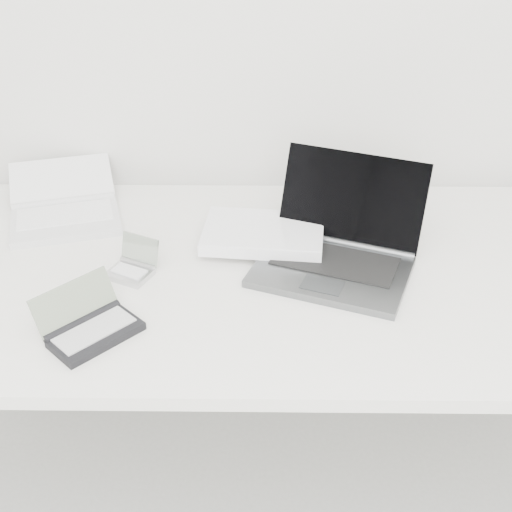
{
  "coord_description": "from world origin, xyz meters",
  "views": [
    {
      "loc": [
        -0.02,
        0.26,
        1.59
      ],
      "look_at": [
        -0.03,
        1.51,
        0.79
      ],
      "focal_mm": 50.0,
      "sensor_mm": 36.0,
      "label": 1
    }
  ],
  "objects_px": {
    "netbook_open_white": "(64,209)",
    "palmtop_charcoal": "(90,326)",
    "laptop_large": "(305,243)",
    "desk": "(270,287)"
  },
  "relations": [
    {
      "from": "laptop_large",
      "to": "netbook_open_white",
      "type": "distance_m",
      "value": 0.61
    },
    {
      "from": "netbook_open_white",
      "to": "palmtop_charcoal",
      "type": "xyz_separation_m",
      "value": [
        0.16,
        -0.46,
        -0.0
      ]
    },
    {
      "from": "desk",
      "to": "palmtop_charcoal",
      "type": "distance_m",
      "value": 0.42
    },
    {
      "from": "laptop_large",
      "to": "netbook_open_white",
      "type": "bearing_deg",
      "value": -176.67
    },
    {
      "from": "laptop_large",
      "to": "palmtop_charcoal",
      "type": "bearing_deg",
      "value": -125.92
    },
    {
      "from": "desk",
      "to": "netbook_open_white",
      "type": "height_order",
      "value": "netbook_open_white"
    },
    {
      "from": "netbook_open_white",
      "to": "palmtop_charcoal",
      "type": "height_order",
      "value": "palmtop_charcoal"
    },
    {
      "from": "laptop_large",
      "to": "netbook_open_white",
      "type": "relative_size",
      "value": 1.32
    },
    {
      "from": "netbook_open_white",
      "to": "palmtop_charcoal",
      "type": "relative_size",
      "value": 1.82
    },
    {
      "from": "desk",
      "to": "laptop_large",
      "type": "distance_m",
      "value": 0.13
    }
  ]
}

